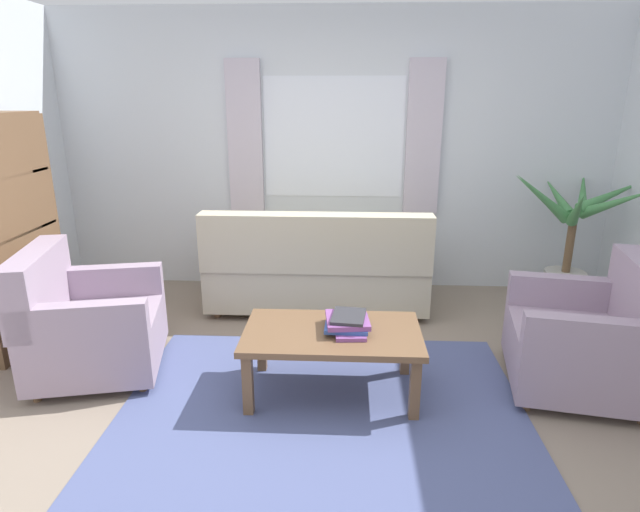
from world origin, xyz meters
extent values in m
plane|color=gray|center=(0.00, 0.00, 0.00)|extent=(6.24, 6.24, 0.00)
cube|color=silver|center=(0.00, 2.26, 1.30)|extent=(5.32, 0.12, 2.60)
cube|color=white|center=(0.00, 2.20, 1.45)|extent=(1.30, 0.01, 1.10)
cube|color=silver|center=(-0.83, 2.17, 1.45)|extent=(0.32, 0.06, 1.40)
cube|color=silver|center=(0.83, 2.17, 1.45)|extent=(0.32, 0.06, 1.40)
cube|color=#4C5684|center=(0.00, 0.00, 0.01)|extent=(2.45, 1.85, 0.01)
cube|color=#BCB293|center=(-0.12, 1.63, 0.25)|extent=(1.90, 0.80, 0.38)
cube|color=#BCB293|center=(-0.12, 1.31, 0.68)|extent=(1.90, 0.20, 0.48)
cube|color=#BCB293|center=(0.75, 1.63, 0.56)|extent=(0.16, 0.80, 0.24)
cube|color=#BCB293|center=(-0.99, 1.63, 0.56)|extent=(0.16, 0.80, 0.24)
cylinder|color=brown|center=(0.73, 1.93, 0.03)|extent=(0.06, 0.06, 0.06)
cylinder|color=brown|center=(-0.97, 1.93, 0.03)|extent=(0.06, 0.06, 0.06)
cylinder|color=brown|center=(0.73, 1.33, 0.03)|extent=(0.06, 0.06, 0.06)
cylinder|color=brown|center=(-0.97, 1.33, 0.03)|extent=(0.06, 0.06, 0.06)
cube|color=#998499|center=(-1.55, 0.38, 0.24)|extent=(0.96, 0.99, 0.36)
cube|color=#998499|center=(-1.88, 0.31, 0.65)|extent=(0.36, 0.86, 0.46)
cube|color=#998499|center=(-1.48, 0.03, 0.53)|extent=(0.81, 0.29, 0.22)
cube|color=#998499|center=(-1.63, 0.73, 0.53)|extent=(0.81, 0.29, 0.22)
cylinder|color=brown|center=(-1.17, 0.12, 0.03)|extent=(0.05, 0.05, 0.06)
cylinder|color=brown|center=(-1.31, 0.78, 0.03)|extent=(0.05, 0.05, 0.06)
cylinder|color=brown|center=(-1.79, -0.02, 0.03)|extent=(0.05, 0.05, 0.06)
cylinder|color=brown|center=(-1.94, 0.65, 0.03)|extent=(0.05, 0.05, 0.06)
cube|color=#998499|center=(1.62, 0.32, 0.24)|extent=(0.93, 0.97, 0.36)
cube|color=#998499|center=(1.68, 0.68, 0.53)|extent=(0.81, 0.26, 0.22)
cube|color=#998499|center=(1.56, -0.03, 0.53)|extent=(0.81, 0.26, 0.22)
cylinder|color=brown|center=(1.36, 0.71, 0.03)|extent=(0.05, 0.05, 0.06)
cylinder|color=brown|center=(1.24, 0.04, 0.03)|extent=(0.05, 0.05, 0.06)
cylinder|color=brown|center=(1.99, 0.60, 0.03)|extent=(0.05, 0.05, 0.06)
cube|color=brown|center=(0.05, 0.17, 0.42)|extent=(1.10, 0.64, 0.04)
cube|color=brown|center=(-0.44, -0.09, 0.20)|extent=(0.06, 0.06, 0.40)
cube|color=brown|center=(0.54, -0.09, 0.20)|extent=(0.06, 0.06, 0.40)
cube|color=brown|center=(-0.44, 0.43, 0.20)|extent=(0.06, 0.06, 0.40)
cube|color=brown|center=(0.54, 0.43, 0.20)|extent=(0.06, 0.06, 0.40)
cube|color=#7F478C|center=(0.16, 0.18, 0.45)|extent=(0.21, 0.35, 0.02)
cube|color=#335199|center=(0.14, 0.19, 0.48)|extent=(0.27, 0.28, 0.02)
cube|color=#7F478C|center=(0.14, 0.19, 0.50)|extent=(0.29, 0.30, 0.03)
cube|color=#2D2D33|center=(0.15, 0.19, 0.53)|extent=(0.23, 0.27, 0.02)
cylinder|color=#B7B2A8|center=(2.11, 1.76, 0.16)|extent=(0.36, 0.36, 0.32)
cylinder|color=brown|center=(2.11, 1.76, 0.54)|extent=(0.07, 0.07, 0.46)
cone|color=#47894C|center=(2.44, 1.82, 1.01)|extent=(0.68, 0.26, 0.33)
cone|color=#47894C|center=(2.27, 2.02, 0.99)|extent=(0.33, 0.58, 0.41)
cone|color=#47894C|center=(2.04, 2.02, 0.96)|extent=(0.19, 0.52, 0.35)
cone|color=#47894C|center=(1.85, 1.89, 0.97)|extent=(0.50, 0.35, 0.44)
cone|color=#47894C|center=(1.78, 1.66, 1.01)|extent=(0.60, 0.27, 0.50)
cone|color=#47894C|center=(2.03, 1.52, 0.94)|extent=(0.21, 0.44, 0.40)
cone|color=#47894C|center=(2.34, 1.53, 1.00)|extent=(0.45, 0.54, 0.42)
cube|color=brown|center=(-2.38, 1.25, 0.85)|extent=(0.30, 0.04, 1.70)
cube|color=brown|center=(-2.24, 0.80, 0.85)|extent=(0.02, 0.90, 1.70)
cube|color=brown|center=(-2.38, 0.80, 0.01)|extent=(0.30, 0.86, 0.02)
cube|color=brown|center=(-2.38, 0.80, 0.43)|extent=(0.30, 0.86, 0.02)
cube|color=brown|center=(-2.38, 0.80, 0.86)|extent=(0.30, 0.86, 0.02)
cube|color=orange|center=(-2.38, 1.15, 0.97)|extent=(0.23, 0.08, 0.20)
cube|color=#2D2D33|center=(-2.38, 1.06, 0.96)|extent=(0.23, 0.08, 0.19)
cube|color=#5B8E93|center=(-2.38, 0.98, 1.01)|extent=(0.28, 0.05, 0.28)
cube|color=#387F4C|center=(-2.38, 0.91, 0.97)|extent=(0.25, 0.07, 0.19)
cube|color=gold|center=(-2.38, 0.84, 1.01)|extent=(0.25, 0.05, 0.29)
camera|label=1|loc=(0.13, -2.78, 1.84)|focal=29.28mm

